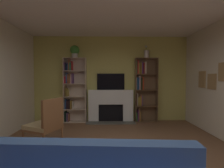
{
  "coord_description": "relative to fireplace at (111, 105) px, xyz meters",
  "views": [
    {
      "loc": [
        -0.09,
        -2.67,
        1.47
      ],
      "look_at": [
        0.0,
        1.27,
        1.32
      ],
      "focal_mm": 27.74,
      "sensor_mm": 36.0,
      "label": 1
    }
  ],
  "objects": [
    {
      "name": "vase_with_flowers",
      "position": [
        1.18,
        -0.04,
        1.69
      ],
      "size": [
        0.15,
        0.15,
        0.42
      ],
      "color": "silver",
      "rests_on": "bookshelf_right"
    },
    {
      "name": "tv",
      "position": [
        0.0,
        0.08,
        0.78
      ],
      "size": [
        0.92,
        0.06,
        0.54
      ],
      "primitive_type": "cube",
      "color": "black",
      "rests_on": "fireplace"
    },
    {
      "name": "potted_plant",
      "position": [
        -1.18,
        -0.04,
        1.78
      ],
      "size": [
        0.3,
        0.3,
        0.41
      ],
      "color": "beige",
      "rests_on": "bookshelf_left"
    },
    {
      "name": "wall_back_accent",
      "position": [
        0.0,
        0.14,
        0.87
      ],
      "size": [
        5.26,
        0.06,
        2.84
      ],
      "primitive_type": "cube",
      "color": "tan",
      "rests_on": "ground_plane"
    },
    {
      "name": "armchair",
      "position": [
        -1.37,
        -2.17,
        -0.03
      ],
      "size": [
        0.77,
        0.76,
        1.04
      ],
      "color": "brown",
      "rests_on": "ground_plane"
    },
    {
      "name": "bookshelf_right",
      "position": [
        1.08,
        0.01,
        0.54
      ],
      "size": [
        0.73,
        0.28,
        2.11
      ],
      "color": "brown",
      "rests_on": "ground_plane"
    },
    {
      "name": "bookshelf_left",
      "position": [
        -1.26,
        0.0,
        0.53
      ],
      "size": [
        0.73,
        0.3,
        2.11
      ],
      "color": "beige",
      "rests_on": "ground_plane"
    },
    {
      "name": "fireplace",
      "position": [
        0.0,
        0.0,
        0.0
      ],
      "size": [
        1.58,
        0.51,
        1.06
      ],
      "color": "white",
      "rests_on": "ground_plane"
    }
  ]
}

